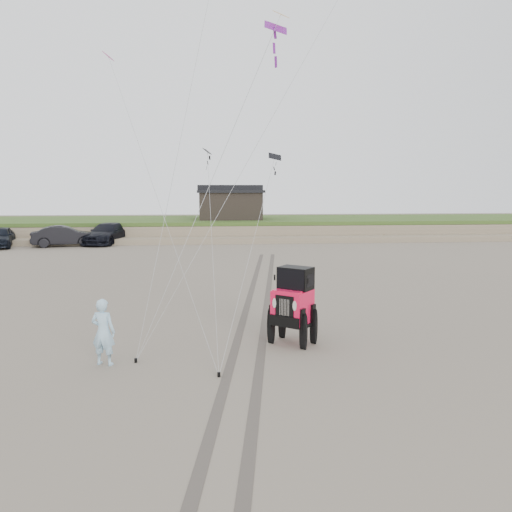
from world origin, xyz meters
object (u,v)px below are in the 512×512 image
object	(u,v)px
man	(103,332)
truck_b	(64,236)
truck_c	(108,234)
cabin	(230,204)
jeep	(293,314)

from	to	relation	value
man	truck_b	bearing A→B (deg)	-56.52
truck_c	man	xyz separation A→B (m)	(5.96, -30.48, 0.03)
cabin	truck_c	xyz separation A→B (m)	(-10.82, -5.84, -2.35)
cabin	jeep	distance (m)	35.03
truck_c	jeep	distance (m)	31.23
truck_b	man	size ratio (longest dim) A/B	2.83
truck_b	jeep	bearing A→B (deg)	-167.12
truck_c	man	world-z (taller)	man
truck_b	jeep	distance (m)	31.06
cabin	jeep	size ratio (longest dim) A/B	1.26
truck_c	man	bearing A→B (deg)	-65.31
truck_b	jeep	xyz separation A→B (m)	(14.46, -27.49, 0.09)
cabin	truck_c	distance (m)	12.52
jeep	man	xyz separation A→B (m)	(-5.35, -1.37, -0.03)
cabin	jeep	world-z (taller)	cabin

